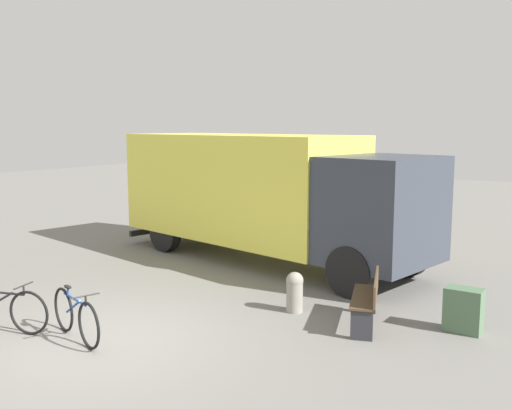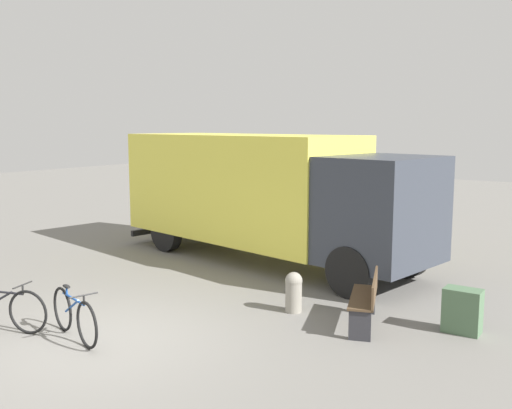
% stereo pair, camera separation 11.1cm
% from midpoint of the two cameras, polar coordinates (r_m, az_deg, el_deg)
% --- Properties ---
extents(ground_plane, '(60.00, 60.00, 0.00)m').
position_cam_midpoint_polar(ground_plane, '(9.33, -15.04, -13.04)').
color(ground_plane, slate).
extents(delivery_truck, '(8.61, 3.83, 3.06)m').
position_cam_midpoint_polar(delivery_truck, '(13.79, 1.04, 1.37)').
color(delivery_truck, '#EAE04C').
rests_on(delivery_truck, ground).
extents(park_bench, '(0.86, 1.47, 0.87)m').
position_cam_midpoint_polar(park_bench, '(9.65, 11.36, -9.19)').
color(park_bench, brown).
rests_on(park_bench, ground).
extents(bicycle_near, '(1.62, 0.60, 0.81)m').
position_cam_midpoint_polar(bicycle_near, '(10.15, -23.73, -9.46)').
color(bicycle_near, black).
rests_on(bicycle_near, ground).
extents(bicycle_middle, '(1.62, 0.59, 0.81)m').
position_cam_midpoint_polar(bicycle_middle, '(9.39, -17.41, -10.52)').
color(bicycle_middle, black).
rests_on(bicycle_middle, ground).
extents(bollard_near_bench, '(0.31, 0.31, 0.72)m').
position_cam_midpoint_polar(bollard_near_bench, '(10.24, 4.10, -8.57)').
color(bollard_near_bench, gray).
rests_on(bollard_near_bench, ground).
extents(utility_box, '(0.58, 0.35, 0.72)m').
position_cam_midpoint_polar(utility_box, '(9.84, 20.25, -9.94)').
color(utility_box, '#4C6B4C').
rests_on(utility_box, ground).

